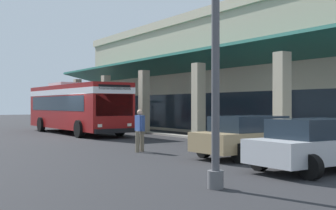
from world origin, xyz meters
TOP-DOWN VIEW (x-y plane):
  - ground at (0.00, 8.00)m, footprint 120.00×120.00m
  - curb_strip at (-0.86, 4.98)m, footprint 35.15×0.50m
  - plaza_building at (-0.86, 14.61)m, footprint 29.59×17.33m
  - transit_bus at (-3.34, 1.06)m, footprint 11.26×3.00m
  - parked_sedan_tan at (12.33, 1.60)m, footprint 2.56×4.47m
  - parked_sedan_silver at (15.63, 1.06)m, footprint 2.48×4.42m
  - pedestrian at (8.59, -0.82)m, footprint 0.66×0.45m
  - potted_palm at (-7.61, 5.95)m, footprint 1.76×1.96m

SIDE VIEW (x-z plane):
  - ground at x=0.00m, z-range 0.00..0.00m
  - curb_strip at x=-0.86m, z-range 0.00..0.12m
  - potted_palm at x=-7.61m, z-range -0.54..1.70m
  - parked_sedan_tan at x=12.33m, z-range 0.02..1.49m
  - parked_sedan_silver at x=15.63m, z-range 0.02..1.49m
  - pedestrian at x=8.59m, z-range 0.10..1.77m
  - transit_bus at x=-3.34m, z-range 0.18..3.52m
  - plaza_building at x=-0.86m, z-range 0.00..8.04m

